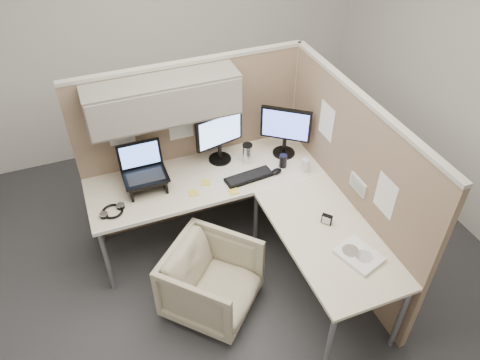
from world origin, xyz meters
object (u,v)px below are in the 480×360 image
object	(u,v)px
desk	(248,204)
monitor_left	(219,134)
keyboard	(249,177)
office_chair	(212,279)

from	to	relation	value
desk	monitor_left	bearing A→B (deg)	93.55
desk	monitor_left	distance (m)	0.67
monitor_left	keyboard	xyz separation A→B (m)	(0.14, -0.33, -0.26)
desk	keyboard	size ratio (longest dim) A/B	4.86
office_chair	keyboard	size ratio (longest dim) A/B	1.62
office_chair	monitor_left	xyz separation A→B (m)	(0.40, 0.92, 0.67)
office_chair	keyboard	bearing A→B (deg)	2.81
desk	monitor_left	world-z (taller)	monitor_left
monitor_left	keyboard	size ratio (longest dim) A/B	1.13
desk	monitor_left	xyz separation A→B (m)	(-0.04, 0.58, 0.32)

